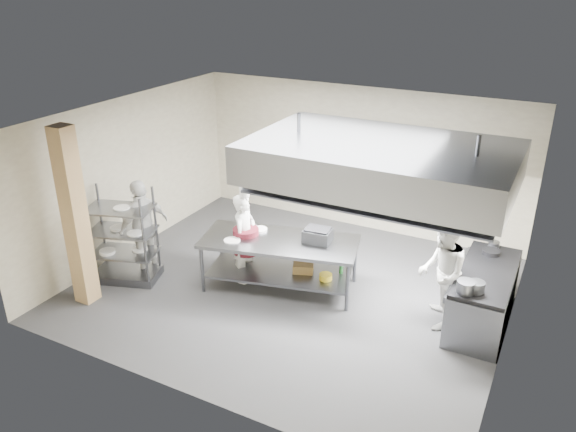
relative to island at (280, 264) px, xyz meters
The scene contains 23 objects.
floor 0.51m from the island, 11.53° to the left, with size 7.00×7.00×0.00m, color #363638.
ceiling 2.56m from the island, 11.53° to the left, with size 7.00×7.00×0.00m, color silver.
wall_back 3.23m from the island, 85.78° to the left, with size 7.00×7.00×0.00m, color #ABA188.
wall_left 3.44m from the island, behind, with size 6.00×6.00×0.00m, color #ABA188.
wall_right 3.87m from the island, ahead, with size 6.00×6.00×0.00m, color #ABA188.
column 3.42m from the island, 145.28° to the right, with size 0.30×0.30×3.00m, color tan.
exhaust_hood 2.51m from the island, 16.30° to the left, with size 4.00×2.50×0.60m, color gray.
hood_strip_a 1.80m from the island, 35.52° to the left, with size 1.60×0.12×0.04m, color white.
hood_strip_b 2.95m from the island, 10.42° to the left, with size 1.60×0.12×0.04m, color white.
wall_shelf 3.68m from the island, 54.95° to the left, with size 1.50×0.28×0.04m, color gray.
island is the anchor object (origin of this frame).
island_worktop 0.42m from the island, ahead, with size 2.64×1.10×0.06m, color gray.
island_undershelf 0.16m from the island, ahead, with size 2.43×0.99×0.04m, color slate.
pass_rack 2.79m from the island, 158.79° to the right, with size 1.12×0.65×1.68m, color slate, non-canonical shape.
cooking_range 3.35m from the island, ahead, with size 0.80×2.00×0.84m, color gray.
range_top 3.37m from the island, ahead, with size 0.78×1.96×0.06m, color black.
chef_head 0.75m from the island, behind, with size 0.59×0.39×1.62m, color silver.
chef_line 2.73m from the island, ahead, with size 0.87×0.67×1.78m, color white.
chef_plating 2.53m from the island, 164.89° to the right, with size 1.05×0.44×1.79m, color white.
griddle 0.86m from the island, 21.69° to the left, with size 0.45×0.35×0.22m, color slate.
wicker_basket 0.41m from the island, 21.12° to the left, with size 0.34×0.24×0.15m, color olive.
stockpot 3.18m from the island, ahead, with size 0.26×0.26×0.18m, color gray.
plate_stack 2.76m from the island, 158.79° to the right, with size 0.28×0.28×0.05m, color white.
Camera 1 is at (3.83, -7.53, 5.12)m, focal length 35.00 mm.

